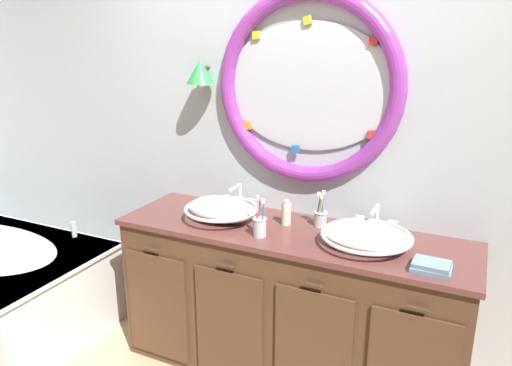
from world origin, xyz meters
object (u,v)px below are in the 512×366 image
Objects in this scene: sink_basin_left at (221,209)px; sink_basin_right at (366,236)px; toothbrush_holder_left at (260,226)px; toothbrush_holder_right at (321,217)px; soap_dispenser at (286,213)px; folded_hand_towel at (431,266)px.

sink_basin_right is (0.83, 0.00, -0.01)m from sink_basin_left.
toothbrush_holder_right is at bearing 48.28° from toothbrush_holder_left.
folded_hand_towel is at bearing -16.56° from soap_dispenser.
sink_basin_right is 3.00× the size of soap_dispenser.
toothbrush_holder_left is 0.37m from toothbrush_holder_right.
soap_dispenser is (0.06, 0.22, 0.01)m from toothbrush_holder_left.
sink_basin_left is at bearing 158.42° from toothbrush_holder_left.
sink_basin_right is at bearing 0.00° from sink_basin_left.
soap_dispenser is at bearing 163.44° from folded_hand_towel.
sink_basin_left is at bearing -163.79° from toothbrush_holder_right.
sink_basin_left is at bearing 180.00° from sink_basin_right.
sink_basin_left reaches higher than sink_basin_right.
toothbrush_holder_right reaches higher than folded_hand_towel.
sink_basin_right is 0.55m from toothbrush_holder_left.
toothbrush_holder_right is at bearing 151.67° from sink_basin_right.
soap_dispenser is (-0.47, 0.10, 0.01)m from sink_basin_right.
sink_basin_right reaches higher than folded_hand_towel.
toothbrush_holder_right reaches higher than sink_basin_left.
toothbrush_holder_right is 0.69m from folded_hand_towel.
sink_basin_right is 2.64× the size of folded_hand_towel.
sink_basin_left reaches higher than folded_hand_towel.
folded_hand_towel is (0.87, -0.02, -0.04)m from toothbrush_holder_left.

